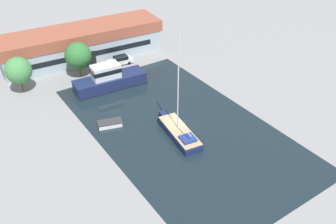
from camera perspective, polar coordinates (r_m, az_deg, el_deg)
name	(u,v)px	position (r m, az deg, el deg)	size (l,w,h in m)	color
ground_plane	(179,127)	(52.97, 1.76, -2.34)	(440.00, 440.00, 0.00)	gray
water_canal	(179,127)	(52.97, 1.76, -2.34)	(22.07, 38.58, 0.01)	black
warehouse_building	(82,43)	(73.02, -13.00, 10.20)	(30.78, 10.52, 5.94)	#99A8B2
quay_tree_near_building	(78,56)	(65.76, -13.54, 8.35)	(4.55, 4.55, 6.25)	brown
quay_tree_by_water	(18,70)	(63.63, -21.85, 5.92)	(4.23, 4.23, 6.12)	brown
parked_car	(120,60)	(70.12, -7.30, 7.82)	(4.87, 2.35, 1.60)	silver
sailboat_moored	(179,132)	(50.97, 1.67, -3.04)	(3.88, 9.85, 14.80)	#19234C
motor_cruiser	(109,79)	(62.41, -8.98, 4.95)	(12.24, 4.63, 4.20)	#19234C
small_dinghy	(110,124)	(53.67, -8.85, -1.76)	(3.77, 2.65, 0.72)	white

